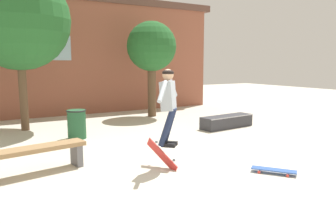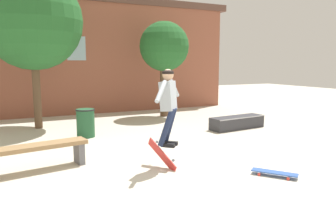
% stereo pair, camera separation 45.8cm
% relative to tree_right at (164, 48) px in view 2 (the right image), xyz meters
% --- Properties ---
extents(ground_plane, '(40.00, 40.00, 0.00)m').
position_rel_tree_right_xyz_m(ground_plane, '(-2.14, -6.39, -2.56)').
color(ground_plane, beige).
extents(building_backdrop, '(12.24, 0.52, 5.58)m').
position_rel_tree_right_xyz_m(building_backdrop, '(-2.17, 1.96, -0.17)').
color(building_backdrop, '#93513D').
rests_on(building_backdrop, ground_plane).
extents(tree_right, '(1.83, 1.83, 3.52)m').
position_rel_tree_right_xyz_m(tree_right, '(0.00, 0.00, 0.00)').
color(tree_right, brown).
rests_on(tree_right, ground_plane).
extents(tree_left, '(2.91, 2.91, 4.68)m').
position_rel_tree_right_xyz_m(tree_left, '(-4.50, -0.41, 0.66)').
color(tree_left, brown).
rests_on(tree_left, ground_plane).
extents(park_bench, '(2.01, 0.71, 0.50)m').
position_rel_tree_right_xyz_m(park_bench, '(-4.94, -4.76, -2.18)').
color(park_bench, '#99754C').
rests_on(park_bench, ground_plane).
extents(skate_ledge, '(1.85, 0.71, 0.38)m').
position_rel_tree_right_xyz_m(skate_ledge, '(0.97, -3.16, -2.37)').
color(skate_ledge, '#38383D').
rests_on(skate_ledge, ground_plane).
extents(trash_bin, '(0.52, 0.52, 0.77)m').
position_rel_tree_right_xyz_m(trash_bin, '(-3.45, -2.29, -2.15)').
color(trash_bin, '#235633').
rests_on(trash_bin, ground_plane).
extents(skater, '(0.92, 0.90, 1.46)m').
position_rel_tree_right_xyz_m(skater, '(-2.61, -5.63, -1.26)').
color(skater, '#9EA8B2').
extents(skateboard_flipping, '(0.28, 0.77, 0.61)m').
position_rel_tree_right_xyz_m(skateboard_flipping, '(-2.70, -5.57, -2.32)').
color(skateboard_flipping, red).
extents(skateboard_resting, '(0.62, 0.75, 0.08)m').
position_rel_tree_right_xyz_m(skateboard_resting, '(-1.14, -6.92, -2.49)').
color(skateboard_resting, '#2D519E').
rests_on(skateboard_resting, ground_plane).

